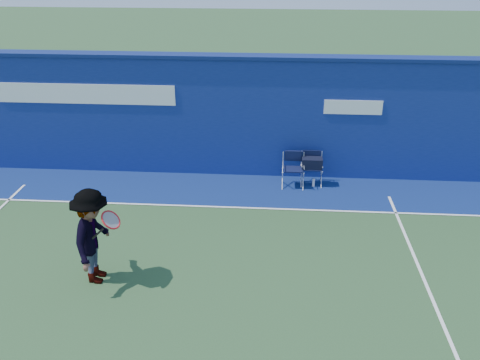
# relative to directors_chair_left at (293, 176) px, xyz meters

# --- Properties ---
(ground) EXTENTS (80.00, 80.00, 0.00)m
(ground) POSITION_rel_directors_chair_left_xyz_m (-2.21, -4.45, -0.28)
(ground) COLOR #2A4A27
(ground) RESTS_ON ground
(stadium_wall) EXTENTS (24.00, 0.50, 3.08)m
(stadium_wall) POSITION_rel_directors_chair_left_xyz_m (-2.21, 0.75, 1.27)
(stadium_wall) COLOR navy
(stadium_wall) RESTS_ON ground
(out_of_bounds_strip) EXTENTS (24.00, 1.80, 0.01)m
(out_of_bounds_strip) POSITION_rel_directors_chair_left_xyz_m (-2.21, -0.35, -0.28)
(out_of_bounds_strip) COLOR navy
(out_of_bounds_strip) RESTS_ON ground
(court_lines) EXTENTS (24.00, 12.00, 0.01)m
(court_lines) POSITION_rel_directors_chair_left_xyz_m (-2.21, -3.85, -0.27)
(court_lines) COLOR white
(court_lines) RESTS_ON out_of_bounds_strip
(directors_chair_left) EXTENTS (0.51, 0.47, 0.86)m
(directors_chair_left) POSITION_rel_directors_chair_left_xyz_m (0.00, 0.00, 0.00)
(directors_chair_left) COLOR silver
(directors_chair_left) RESTS_ON ground
(directors_chair_right) EXTENTS (0.50, 0.45, 0.83)m
(directors_chair_right) POSITION_rel_directors_chair_left_xyz_m (0.46, 0.13, 0.06)
(directors_chair_right) COLOR silver
(directors_chair_right) RESTS_ON ground
(water_bottle) EXTENTS (0.07, 0.07, 0.22)m
(water_bottle) POSITION_rel_directors_chair_left_xyz_m (0.52, -0.00, -0.18)
(water_bottle) COLOR silver
(water_bottle) RESTS_ON ground
(tennis_player) EXTENTS (0.93, 1.16, 1.79)m
(tennis_player) POSITION_rel_directors_chair_left_xyz_m (-3.59, -4.10, 0.61)
(tennis_player) COLOR #EA4738
(tennis_player) RESTS_ON ground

